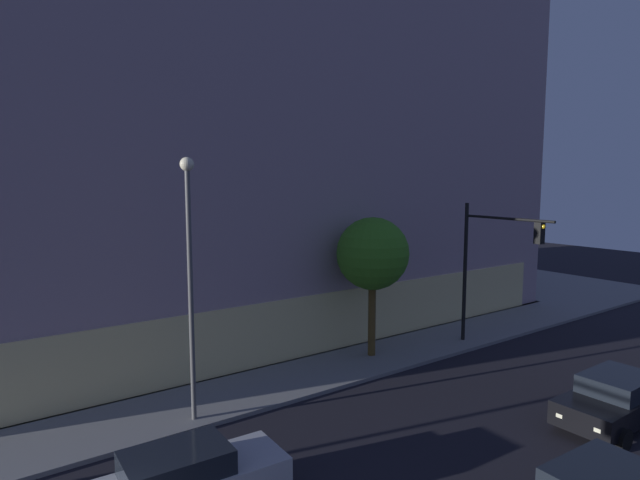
# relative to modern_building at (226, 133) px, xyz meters

# --- Properties ---
(modern_building) EXTENTS (33.06, 21.92, 21.59)m
(modern_building) POSITION_rel_modern_building_xyz_m (0.00, 0.00, 0.00)
(modern_building) COLOR #4C4C51
(modern_building) RESTS_ON ground
(traffic_light_far_corner) EXTENTS (0.47, 4.69, 6.66)m
(traffic_light_far_corner) POSITION_rel_modern_building_xyz_m (6.01, -14.67, -6.18)
(traffic_light_far_corner) COLOR black
(traffic_light_far_corner) RESTS_ON sidewalk_corner
(street_lamp_sidewalk) EXTENTS (0.44, 0.44, 8.46)m
(street_lamp_sidewalk) POSITION_rel_modern_building_xyz_m (-7.89, -13.74, -5.30)
(street_lamp_sidewalk) COLOR #5A5A5A
(street_lamp_sidewalk) RESTS_ON sidewalk_corner
(sidewalk_tree) EXTENTS (3.18, 3.18, 6.15)m
(sidewalk_tree) POSITION_rel_modern_building_xyz_m (0.96, -12.37, -6.04)
(sidewalk_tree) COLOR brown
(sidewalk_tree) RESTS_ON sidewalk_corner
(car_silver) EXTENTS (4.64, 2.10, 1.65)m
(car_silver) POSITION_rel_modern_building_xyz_m (-9.80, -18.09, -9.87)
(car_silver) COLOR #B7BABF
(car_silver) RESTS_ON ground
(car_black) EXTENTS (4.29, 2.18, 1.65)m
(car_black) POSITION_rel_modern_building_xyz_m (3.09, -21.76, -9.86)
(car_black) COLOR black
(car_black) RESTS_ON ground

